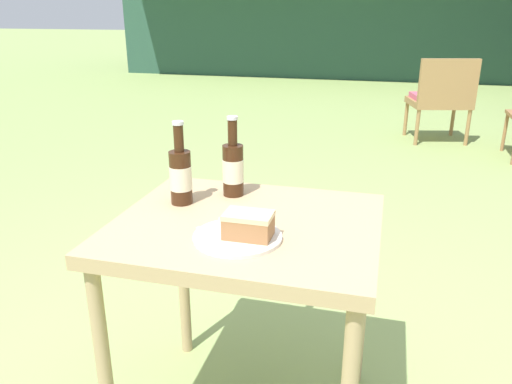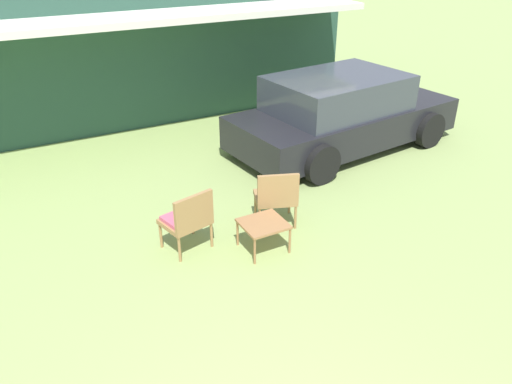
{
  "view_description": "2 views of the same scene",
  "coord_description": "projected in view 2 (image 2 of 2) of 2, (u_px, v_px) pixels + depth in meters",
  "views": [
    {
      "loc": [
        0.35,
        -1.22,
        1.24
      ],
      "look_at": [
        0.0,
        0.1,
        0.74
      ],
      "focal_mm": 35.0,
      "sensor_mm": 36.0,
      "label": 1
    },
    {
      "loc": [
        -0.91,
        -1.06,
        3.6
      ],
      "look_at": [
        1.5,
        3.41,
        0.9
      ],
      "focal_mm": 35.0,
      "sensor_mm": 36.0,
      "label": 2
    }
  ],
  "objects": [
    {
      "name": "parked_car",
      "position": [
        342.0,
        114.0,
        8.91
      ],
      "size": [
        4.38,
        2.34,
        1.36
      ],
      "rotation": [
        0.0,
        0.0,
        0.11
      ],
      "color": "black",
      "rests_on": "ground_plane"
    },
    {
      "name": "wicker_chair_cushioned",
      "position": [
        188.0,
        218.0,
        6.1
      ],
      "size": [
        0.64,
        0.58,
        0.82
      ],
      "rotation": [
        0.0,
        0.0,
        3.38
      ],
      "color": "#9E7547",
      "rests_on": "ground_plane"
    },
    {
      "name": "garden_side_table",
      "position": [
        263.0,
        225.0,
        6.15
      ],
      "size": [
        0.54,
        0.51,
        0.39
      ],
      "color": "#996B42",
      "rests_on": "ground_plane"
    },
    {
      "name": "wicker_chair_plain",
      "position": [
        276.0,
        195.0,
        6.61
      ],
      "size": [
        0.67,
        0.63,
        0.82
      ],
      "rotation": [
        0.0,
        0.0,
        2.78
      ],
      "color": "#9E7547",
      "rests_on": "ground_plane"
    },
    {
      "name": "cabin_building",
      "position": [
        68.0,
        48.0,
        10.45
      ],
      "size": [
        11.28,
        4.8,
        2.68
      ],
      "color": "#284C3D",
      "rests_on": "ground_plane"
    }
  ]
}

